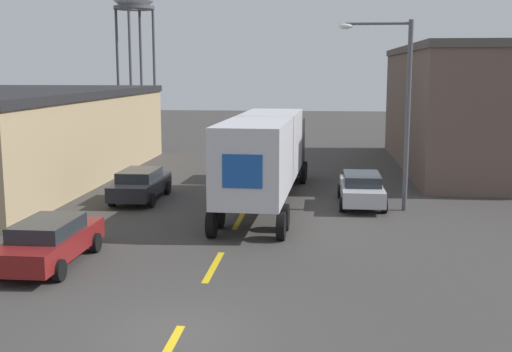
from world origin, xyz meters
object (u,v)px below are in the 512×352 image
parked_car_left_near (50,241)px  parked_car_left_far (140,184)px  street_lamp (399,100)px  semi_truck (268,150)px  parked_car_right_mid (361,188)px

parked_car_left_near → parked_car_left_far: same height
parked_car_left_far → street_lamp: street_lamp is taller
parked_car_left_far → semi_truck: bearing=0.7°
parked_car_right_mid → street_lamp: size_ratio=0.60×
street_lamp → semi_truck: bearing=169.6°
parked_car_right_mid → street_lamp: (1.37, -0.85, 3.85)m
parked_car_right_mid → parked_car_left_near: 13.84m
semi_truck → street_lamp: street_lamp is taller
parked_car_right_mid → street_lamp: bearing=-31.8°
street_lamp → parked_car_right_mid: bearing=148.2°
semi_truck → parked_car_left_near: size_ratio=3.08×
semi_truck → parked_car_left_far: semi_truck is taller
semi_truck → parked_car_left_far: 5.97m
parked_car_right_mid → parked_car_left_far: size_ratio=1.00×
parked_car_right_mid → parked_car_left_far: (-9.85, 0.09, 0.00)m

